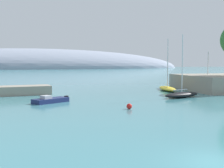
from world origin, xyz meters
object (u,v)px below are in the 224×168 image
object	(u,v)px
sailboat_yellow_near_shore	(167,88)
motorboat_navy_alongside_breakwater	(50,100)
mooring_buoy_red	(129,106)
sailboat_sand_outer_mooring	(207,86)
sailboat_black_mid_mooring	(182,94)

from	to	relation	value
sailboat_yellow_near_shore	motorboat_navy_alongside_breakwater	distance (m)	23.88
mooring_buoy_red	sailboat_sand_outer_mooring	bearing A→B (deg)	42.66
mooring_buoy_red	motorboat_navy_alongside_breakwater	bearing A→B (deg)	137.81
sailboat_yellow_near_shore	sailboat_sand_outer_mooring	world-z (taller)	sailboat_yellow_near_shore
sailboat_black_mid_mooring	motorboat_navy_alongside_breakwater	distance (m)	18.72
sailboat_sand_outer_mooring	motorboat_navy_alongside_breakwater	distance (m)	33.42
sailboat_sand_outer_mooring	sailboat_yellow_near_shore	bearing A→B (deg)	37.89
sailboat_black_mid_mooring	mooring_buoy_red	size ratio (longest dim) A/B	14.99
sailboat_black_mid_mooring	motorboat_navy_alongside_breakwater	xyz separation A→B (m)	(-18.70, -0.90, -0.16)
motorboat_navy_alongside_breakwater	sailboat_yellow_near_shore	bearing A→B (deg)	174.28
sailboat_black_mid_mooring	motorboat_navy_alongside_breakwater	size ratio (longest dim) A/B	1.88
sailboat_black_mid_mooring	mooring_buoy_red	distance (m)	13.42
sailboat_yellow_near_shore	sailboat_black_mid_mooring	world-z (taller)	sailboat_yellow_near_shore
sailboat_sand_outer_mooring	mooring_buoy_red	xyz separation A→B (m)	(-22.49, -20.73, -0.27)
motorboat_navy_alongside_breakwater	mooring_buoy_red	world-z (taller)	motorboat_navy_alongside_breakwater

